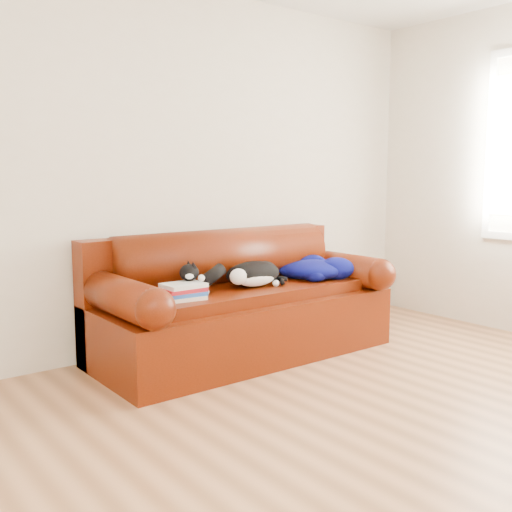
{
  "coord_description": "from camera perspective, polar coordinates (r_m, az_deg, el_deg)",
  "views": [
    {
      "loc": [
        -2.3,
        -1.83,
        1.28
      ],
      "look_at": [
        0.15,
        1.35,
        0.72
      ],
      "focal_mm": 42.0,
      "sensor_mm": 36.0,
      "label": 1
    }
  ],
  "objects": [
    {
      "name": "sofa_back",
      "position": [
        4.39,
        -3.1,
        -1.82
      ],
      "size": [
        2.1,
        1.01,
        0.88
      ],
      "color": "#370E02",
      "rests_on": "ground"
    },
    {
      "name": "book_stack",
      "position": [
        3.77,
        -7.04,
        -3.38
      ],
      "size": [
        0.3,
        0.24,
        0.1
      ],
      "rotation": [
        0.0,
        0.0,
        -0.06
      ],
      "color": "beige",
      "rests_on": "sofa_base"
    },
    {
      "name": "room_shell",
      "position": [
        3.07,
        15.48,
        14.84
      ],
      "size": [
        4.52,
        4.02,
        2.61
      ],
      "color": "beige",
      "rests_on": "ground"
    },
    {
      "name": "sofa_base",
      "position": [
        4.26,
        -1.19,
        -6.3
      ],
      "size": [
        2.1,
        0.9,
        0.5
      ],
      "color": "#370E02",
      "rests_on": "ground"
    },
    {
      "name": "blanket",
      "position": [
        4.51,
        5.69,
        -1.19
      ],
      "size": [
        0.57,
        0.56,
        0.17
      ],
      "rotation": [
        0.0,
        0.0,
        -0.35
      ],
      "color": "#020C43",
      "rests_on": "sofa_base"
    },
    {
      "name": "ground",
      "position": [
        3.2,
        13.21,
        -15.87
      ],
      "size": [
        4.5,
        4.5,
        0.0
      ],
      "primitive_type": "plane",
      "color": "brown",
      "rests_on": "ground"
    },
    {
      "name": "cat",
      "position": [
        4.14,
        -0.27,
        -1.79
      ],
      "size": [
        0.63,
        0.29,
        0.22
      ],
      "rotation": [
        0.0,
        0.0,
        0.14
      ],
      "color": "black",
      "rests_on": "sofa_base"
    }
  ]
}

